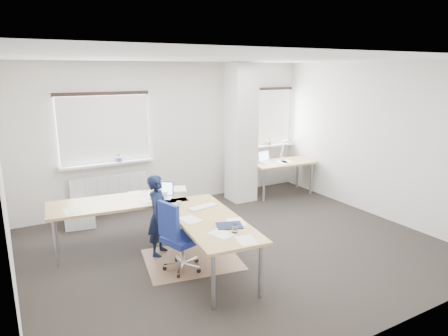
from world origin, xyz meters
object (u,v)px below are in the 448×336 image
task_chair (180,251)px  person (158,215)px  desk_main (163,211)px  desk_side (282,164)px

task_chair → person: person is taller
desk_main → task_chair: task_chair is taller
desk_main → person: size_ratio=2.37×
desk_main → person: person is taller
task_chair → person: 0.70m
desk_main → desk_side: 3.66m
desk_side → task_chair: 3.90m
desk_main → desk_side: (3.31, 1.55, -0.01)m
desk_side → person: desk_side is taller
desk_main → desk_side: bearing=31.3°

